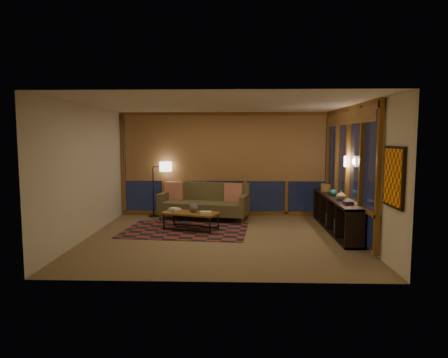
{
  "coord_description": "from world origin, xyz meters",
  "views": [
    {
      "loc": [
        0.31,
        -7.99,
        2.05
      ],
      "look_at": [
        0.05,
        0.36,
        1.18
      ],
      "focal_mm": 32.0,
      "sensor_mm": 36.0,
      "label": 1
    }
  ],
  "objects_px": {
    "sofa": "(204,202)",
    "coffee_table": "(191,221)",
    "floor_lamp": "(153,189)",
    "bookshelf": "(336,214)"
  },
  "relations": [
    {
      "from": "sofa",
      "to": "coffee_table",
      "type": "height_order",
      "value": "sofa"
    },
    {
      "from": "coffee_table",
      "to": "floor_lamp",
      "type": "distance_m",
      "value": 1.98
    },
    {
      "from": "sofa",
      "to": "floor_lamp",
      "type": "distance_m",
      "value": 1.42
    },
    {
      "from": "sofa",
      "to": "bookshelf",
      "type": "xyz_separation_m",
      "value": [
        2.99,
        -1.16,
        -0.07
      ]
    },
    {
      "from": "coffee_table",
      "to": "bookshelf",
      "type": "xyz_separation_m",
      "value": [
        3.18,
        0.01,
        0.17
      ]
    },
    {
      "from": "floor_lamp",
      "to": "coffee_table",
      "type": "bearing_deg",
      "value": -54.31
    },
    {
      "from": "sofa",
      "to": "floor_lamp",
      "type": "relative_size",
      "value": 1.52
    },
    {
      "from": "coffee_table",
      "to": "floor_lamp",
      "type": "relative_size",
      "value": 0.85
    },
    {
      "from": "sofa",
      "to": "bookshelf",
      "type": "height_order",
      "value": "sofa"
    },
    {
      "from": "bookshelf",
      "to": "coffee_table",
      "type": "bearing_deg",
      "value": -179.87
    }
  ]
}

